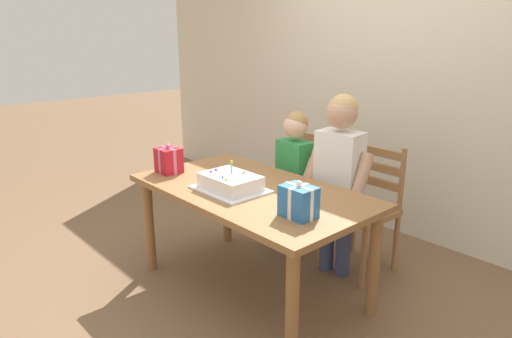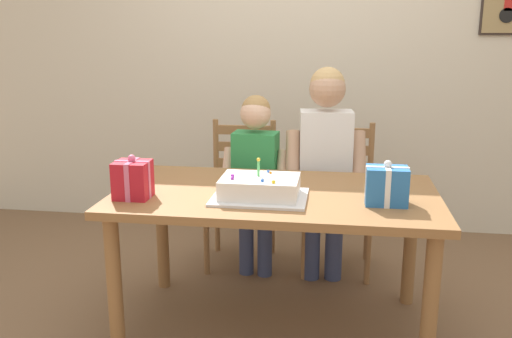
% 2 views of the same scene
% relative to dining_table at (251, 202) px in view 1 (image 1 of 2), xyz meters
% --- Properties ---
extents(ground_plane, '(20.00, 20.00, 0.00)m').
position_rel_dining_table_xyz_m(ground_plane, '(0.00, 0.00, -0.63)').
color(ground_plane, brown).
extents(back_wall, '(6.40, 0.11, 2.60)m').
position_rel_dining_table_xyz_m(back_wall, '(0.01, 1.61, 0.67)').
color(back_wall, beige).
rests_on(back_wall, ground).
extents(dining_table, '(1.57, 0.87, 0.72)m').
position_rel_dining_table_xyz_m(dining_table, '(0.00, 0.00, 0.00)').
color(dining_table, olive).
rests_on(dining_table, ground).
extents(birthday_cake, '(0.44, 0.34, 0.19)m').
position_rel_dining_table_xyz_m(birthday_cake, '(-0.06, -0.12, 0.14)').
color(birthday_cake, silver).
rests_on(birthday_cake, dining_table).
extents(gift_box_red_large, '(0.19, 0.14, 0.21)m').
position_rel_dining_table_xyz_m(gift_box_red_large, '(0.52, -0.12, 0.18)').
color(gift_box_red_large, '#286BB7').
rests_on(gift_box_red_large, dining_table).
extents(gift_box_beside_cake, '(0.17, 0.15, 0.21)m').
position_rel_dining_table_xyz_m(gift_box_beside_cake, '(-0.65, -0.20, 0.18)').
color(gift_box_beside_cake, red).
rests_on(gift_box_beside_cake, dining_table).
extents(chair_left, '(0.44, 0.44, 0.92)m').
position_rel_dining_table_xyz_m(chair_left, '(-0.31, 0.80, -0.16)').
color(chair_left, '#996B42').
rests_on(chair_left, ground).
extents(chair_right, '(0.43, 0.43, 0.92)m').
position_rel_dining_table_xyz_m(chair_right, '(0.31, 0.80, -0.16)').
color(chair_right, '#996B42').
rests_on(chair_right, ground).
extents(child_older, '(0.48, 0.28, 1.29)m').
position_rel_dining_table_xyz_m(child_older, '(0.22, 0.60, 0.15)').
color(child_older, '#38426B').
rests_on(child_older, ground).
extents(child_younger, '(0.42, 0.24, 1.12)m').
position_rel_dining_table_xyz_m(child_younger, '(-0.19, 0.60, 0.05)').
color(child_younger, '#38426B').
rests_on(child_younger, ground).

